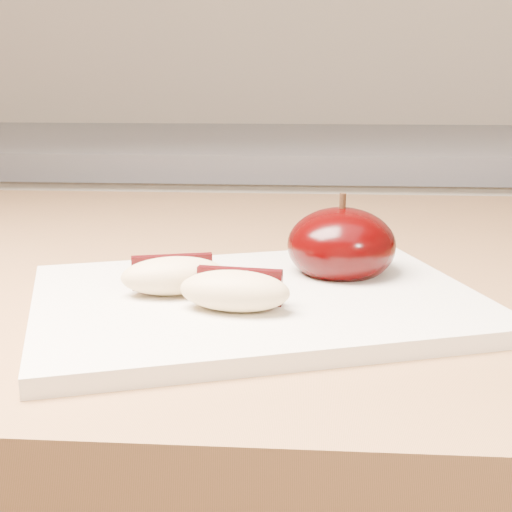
{
  "coord_description": "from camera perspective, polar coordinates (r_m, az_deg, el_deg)",
  "views": [
    {
      "loc": [
        -0.04,
        -0.09,
        1.05
      ],
      "look_at": [
        -0.07,
        0.36,
        0.94
      ],
      "focal_mm": 50.0,
      "sensor_mm": 36.0,
      "label": 1
    }
  ],
  "objects": [
    {
      "name": "apple_half",
      "position": [
        0.52,
        6.84,
        0.85
      ],
      "size": [
        0.09,
        0.09,
        0.07
      ],
      "rotation": [
        0.0,
        0.0,
        -0.24
      ],
      "color": "black",
      "rests_on": "cutting_board"
    },
    {
      "name": "apple_wedge_a",
      "position": [
        0.47,
        -6.62,
        -1.54
      ],
      "size": [
        0.07,
        0.05,
        0.02
      ],
      "rotation": [
        0.0,
        0.0,
        0.25
      ],
      "color": "#D7BD88",
      "rests_on": "cutting_board"
    },
    {
      "name": "cutting_board",
      "position": [
        0.47,
        0.0,
        -3.62
      ],
      "size": [
        0.34,
        0.29,
        0.01
      ],
      "primitive_type": "cube",
      "rotation": [
        0.0,
        0.0,
        0.32
      ],
      "color": "silver",
      "rests_on": "island_counter"
    },
    {
      "name": "apple_wedge_b",
      "position": [
        0.43,
        -1.68,
        -2.75
      ],
      "size": [
        0.07,
        0.04,
        0.02
      ],
      "rotation": [
        0.0,
        0.0,
        -0.13
      ],
      "color": "#D7BD88",
      "rests_on": "cutting_board"
    },
    {
      "name": "back_cabinet",
      "position": [
        1.41,
        5.55,
        -9.81
      ],
      "size": [
        2.4,
        0.62,
        0.94
      ],
      "color": "silver",
      "rests_on": "ground"
    }
  ]
}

